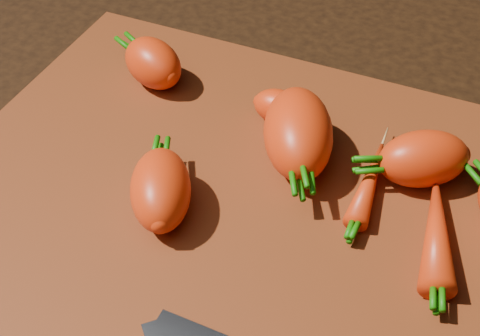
% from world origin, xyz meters
% --- Properties ---
extents(ground, '(2.00, 2.00, 0.01)m').
position_xyz_m(ground, '(0.00, 0.00, -0.01)').
color(ground, black).
extents(cutting_board, '(0.50, 0.40, 0.01)m').
position_xyz_m(cutting_board, '(0.00, 0.00, 0.01)').
color(cutting_board, maroon).
rests_on(cutting_board, ground).
extents(carrot_0, '(0.08, 0.07, 0.05)m').
position_xyz_m(carrot_0, '(-0.13, 0.11, 0.04)').
color(carrot_0, red).
rests_on(carrot_0, cutting_board).
extents(carrot_1, '(0.10, 0.12, 0.06)m').
position_xyz_m(carrot_1, '(0.03, 0.06, 0.04)').
color(carrot_1, red).
rests_on(carrot_1, cutting_board).
extents(carrot_2, '(0.08, 0.10, 0.05)m').
position_xyz_m(carrot_2, '(-0.05, -0.04, 0.04)').
color(carrot_2, red).
rests_on(carrot_2, cutting_board).
extents(carrot_3, '(0.09, 0.08, 0.05)m').
position_xyz_m(carrot_3, '(0.14, 0.08, 0.04)').
color(carrot_3, red).
rests_on(carrot_3, cutting_board).
extents(carrot_4, '(0.05, 0.04, 0.03)m').
position_xyz_m(carrot_4, '(0.00, 0.10, 0.03)').
color(carrot_4, red).
rests_on(carrot_4, cutting_board).
extents(carrot_6, '(0.02, 0.10, 0.02)m').
position_xyz_m(carrot_6, '(0.10, 0.05, 0.02)').
color(carrot_6, red).
rests_on(carrot_6, cutting_board).
extents(carrot_7, '(0.05, 0.11, 0.03)m').
position_xyz_m(carrot_7, '(0.17, 0.01, 0.03)').
color(carrot_7, red).
rests_on(carrot_7, cutting_board).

